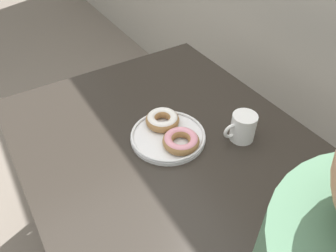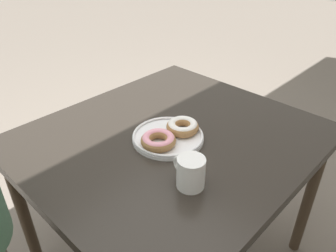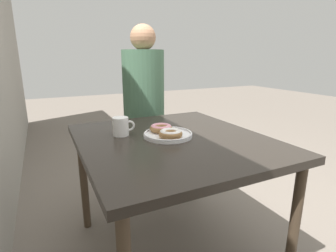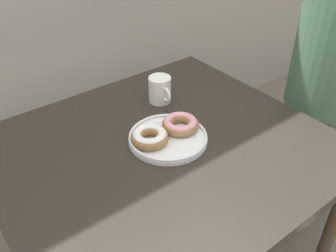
{
  "view_description": "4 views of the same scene",
  "coord_description": "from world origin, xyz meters",
  "px_view_note": "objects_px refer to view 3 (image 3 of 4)",
  "views": [
    {
      "loc": [
        0.76,
        -0.23,
        1.54
      ],
      "look_at": [
        0.03,
        0.22,
        0.79
      ],
      "focal_mm": 35.0,
      "sensor_mm": 36.0,
      "label": 1
    },
    {
      "loc": [
        0.77,
        0.93,
        1.43
      ],
      "look_at": [
        0.03,
        0.22,
        0.79
      ],
      "focal_mm": 35.0,
      "sensor_mm": 36.0,
      "label": 2
    },
    {
      "loc": [
        -1.21,
        0.83,
        1.16
      ],
      "look_at": [
        0.03,
        0.22,
        0.79
      ],
      "focal_mm": 28.0,
      "sensor_mm": 36.0,
      "label": 3
    },
    {
      "loc": [
        -0.59,
        -0.58,
        1.5
      ],
      "look_at": [
        0.03,
        0.22,
        0.79
      ],
      "focal_mm": 40.0,
      "sensor_mm": 36.0,
      "label": 4
    }
  ],
  "objects_px": {
    "person_figure": "(144,108)",
    "coffee_mug": "(121,126)",
    "donut_plate": "(167,132)",
    "dining_table": "(173,150)"
  },
  "relations": [
    {
      "from": "dining_table",
      "to": "coffee_mug",
      "type": "distance_m",
      "value": 0.32
    },
    {
      "from": "person_figure",
      "to": "coffee_mug",
      "type": "bearing_deg",
      "value": 149.05
    },
    {
      "from": "dining_table",
      "to": "coffee_mug",
      "type": "xyz_separation_m",
      "value": [
        0.17,
        0.24,
        0.12
      ]
    },
    {
      "from": "donut_plate",
      "to": "coffee_mug",
      "type": "height_order",
      "value": "coffee_mug"
    },
    {
      "from": "coffee_mug",
      "to": "person_figure",
      "type": "xyz_separation_m",
      "value": [
        0.6,
        -0.36,
        -0.04
      ]
    },
    {
      "from": "dining_table",
      "to": "person_figure",
      "type": "bearing_deg",
      "value": -9.18
    },
    {
      "from": "person_figure",
      "to": "donut_plate",
      "type": "bearing_deg",
      "value": 168.84
    },
    {
      "from": "dining_table",
      "to": "person_figure",
      "type": "relative_size",
      "value": 0.78
    },
    {
      "from": "donut_plate",
      "to": "person_figure",
      "type": "distance_m",
      "value": 0.76
    },
    {
      "from": "coffee_mug",
      "to": "person_figure",
      "type": "distance_m",
      "value": 0.71
    }
  ]
}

